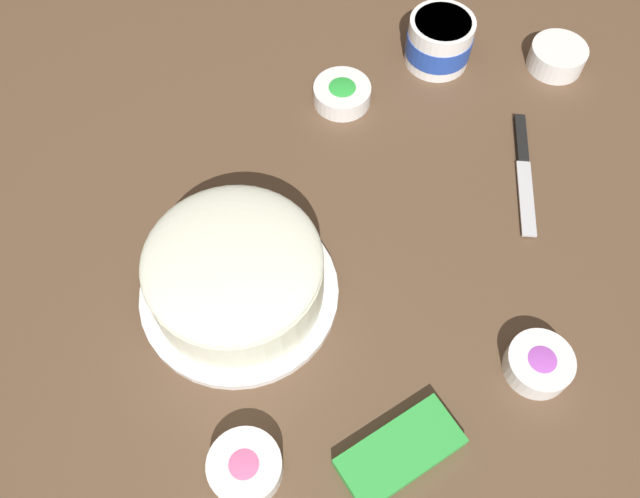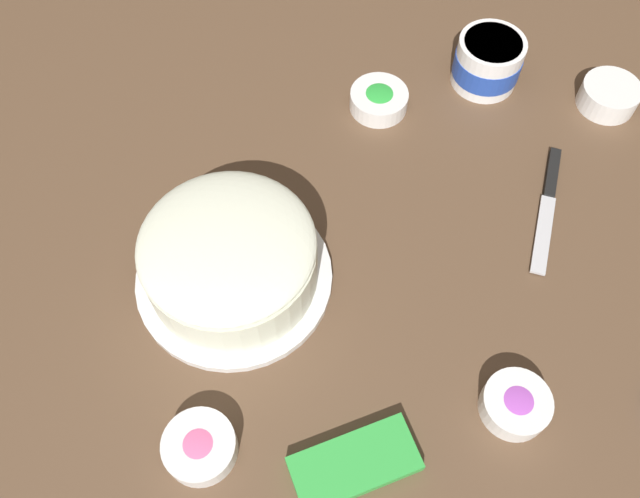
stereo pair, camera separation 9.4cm
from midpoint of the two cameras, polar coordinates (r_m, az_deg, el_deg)
name	(u,v)px [view 2 (the right image)]	position (r m, az deg, el deg)	size (l,w,h in m)	color
ground_plane	(365,251)	(0.98, 6.63, -0.40)	(1.54, 1.54, 0.00)	brown
frosted_cake	(230,261)	(0.91, -4.89, -1.29)	(0.28, 0.28, 0.12)	white
frosting_tub	(488,61)	(1.20, 16.66, 15.22)	(0.11, 0.11, 0.09)	white
spreading_knife	(548,198)	(1.10, 21.61, 3.98)	(0.08, 0.23, 0.01)	silver
sprinkle_bowl_green	(379,99)	(1.14, 7.55, 12.61)	(0.10, 0.10, 0.04)	white
sprinkle_bowl_pink	(200,447)	(0.86, -7.24, -16.98)	(0.09, 0.09, 0.04)	white
sprinkle_bowl_rainbow	(516,404)	(0.92, 19.58, -12.87)	(0.09, 0.09, 0.04)	white
sprinkle_bowl_orange	(609,95)	(1.25, 25.88, 11.77)	(0.10, 0.10, 0.04)	white
candy_box_lower	(354,464)	(0.86, 6.29, -18.39)	(0.16, 0.07, 0.02)	green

